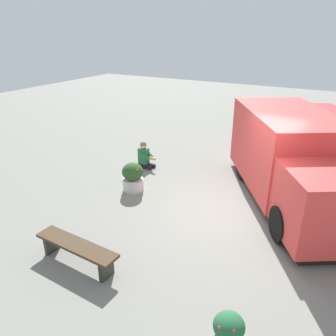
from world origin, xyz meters
TOP-DOWN VIEW (x-y plane):
  - ground_plane at (0.00, 0.00)m, footprint 40.00×40.00m
  - food_truck at (1.07, 1.39)m, footprint 4.60×5.73m
  - person_customer at (-3.59, 1.33)m, footprint 0.76×0.48m
  - planter_flowering_near at (-2.96, -0.26)m, footprint 0.62×0.62m
  - planter_flowering_far at (1.14, -3.86)m, footprint 0.45×0.45m
  - plaza_bench at (-2.10, -3.44)m, footprint 1.88×0.48m

SIDE VIEW (x-z plane):
  - ground_plane at x=0.00m, z-range 0.00..0.00m
  - person_customer at x=-3.59m, z-range -0.09..0.80m
  - plaza_bench at x=-2.10m, z-range 0.13..0.60m
  - planter_flowering_far at x=1.14m, z-range 0.03..0.75m
  - planter_flowering_near at x=-2.96m, z-range 0.00..0.83m
  - food_truck at x=1.07m, z-range -0.06..2.22m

